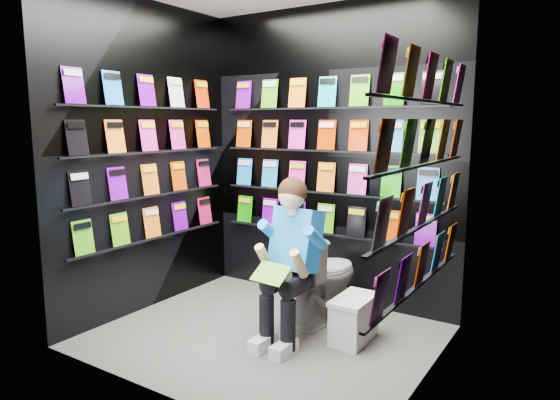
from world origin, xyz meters
The scene contains 13 objects.
floor centered at (0.00, 0.00, 0.00)m, with size 2.40×2.40×0.00m, color slate.
wall_back centered at (0.00, 1.00, 1.30)m, with size 2.40×0.04×2.60m, color black.
wall_front centered at (0.00, -1.00, 1.30)m, with size 2.40×0.04×2.60m, color black.
wall_left centered at (-1.20, 0.00, 1.30)m, with size 0.04×2.00×2.60m, color black.
wall_right centered at (1.20, 0.00, 1.30)m, with size 0.04×2.00×2.60m, color black.
comics_back centered at (0.00, 0.97, 1.31)m, with size 2.10×0.06×1.37m, color #C13100, non-canonical shape.
comics_left centered at (-1.17, 0.00, 1.31)m, with size 0.06×1.70×1.37m, color #C13100, non-canonical shape.
comics_right centered at (1.17, 0.00, 1.31)m, with size 0.06×1.70×1.37m, color #C13100, non-canonical shape.
toilet centered at (0.20, 0.52, 0.37)m, with size 0.42×0.75×0.73m, color white.
longbox centered at (0.60, 0.29, 0.15)m, with size 0.22×0.41×0.31m, color white.
longbox_lid centered at (0.60, 0.29, 0.32)m, with size 0.24×0.43×0.03m, color white.
reader centered at (0.20, 0.14, 0.74)m, with size 0.47×0.69×1.26m, color #087EEE, non-canonical shape.
held_comic centered at (0.20, -0.21, 0.58)m, with size 0.26×0.01×0.18m, color green.
Camera 1 is at (2.03, -2.93, 1.60)m, focal length 32.00 mm.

